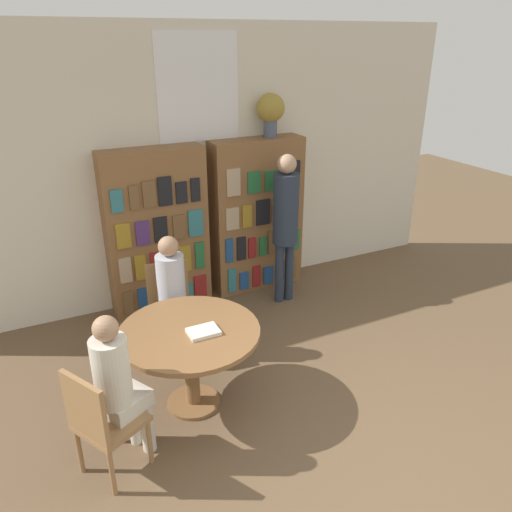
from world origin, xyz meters
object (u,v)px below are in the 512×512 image
at_px(flower_vase, 270,110).
at_px(chair_near_camera, 101,420).
at_px(seated_reader_left, 172,293).
at_px(seated_reader_right, 119,382).
at_px(bookshelf_right, 257,216).
at_px(reading_table, 190,344).
at_px(librarian_standing, 286,215).
at_px(bookshelf_left, 157,232).
at_px(chair_left_side, 171,304).

xyz_separation_m(flower_vase, chair_near_camera, (-2.42, -2.20, -1.61)).
distance_m(seated_reader_left, seated_reader_right, 1.28).
bearing_deg(flower_vase, chair_near_camera, -137.69).
distance_m(bookshelf_right, seated_reader_left, 1.74).
distance_m(reading_table, chair_near_camera, 0.91).
distance_m(chair_near_camera, librarian_standing, 2.96).
height_order(flower_vase, reading_table, flower_vase).
xyz_separation_m(reading_table, librarian_standing, (1.57, 1.26, 0.45)).
xyz_separation_m(bookshelf_left, chair_left_side, (-0.15, -0.86, -0.42)).
relative_size(bookshelf_left, librarian_standing, 1.05).
height_order(bookshelf_left, seated_reader_left, bookshelf_left).
bearing_deg(seated_reader_right, bookshelf_left, 128.20).
xyz_separation_m(chair_near_camera, seated_reader_right, (0.16, 0.09, 0.20)).
distance_m(reading_table, librarian_standing, 2.06).
xyz_separation_m(bookshelf_right, chair_left_side, (-1.35, -0.86, -0.42)).
height_order(bookshelf_left, reading_table, bookshelf_left).
xyz_separation_m(reading_table, seated_reader_left, (0.09, 0.72, 0.10)).
height_order(seated_reader_left, seated_reader_right, seated_reader_left).
height_order(chair_near_camera, seated_reader_right, seated_reader_right).
bearing_deg(seated_reader_right, seated_reader_left, 117.05).
relative_size(bookshelf_right, chair_left_side, 2.06).
xyz_separation_m(seated_reader_right, librarian_standing, (2.19, 1.61, 0.37)).
relative_size(bookshelf_left, seated_reader_left, 1.47).
distance_m(bookshelf_right, chair_near_camera, 3.17).
xyz_separation_m(reading_table, seated_reader_right, (-0.63, -0.35, 0.09)).
xyz_separation_m(flower_vase, librarian_standing, (-0.06, -0.51, -1.05)).
bearing_deg(seated_reader_right, librarian_standing, 97.19).
bearing_deg(reading_table, seated_reader_right, -150.97).
distance_m(seated_reader_right, librarian_standing, 2.75).
bearing_deg(chair_near_camera, seated_reader_right, 90.00).
relative_size(seated_reader_right, librarian_standing, 0.71).
bearing_deg(chair_left_side, reading_table, 90.00).
height_order(reading_table, seated_reader_right, seated_reader_right).
xyz_separation_m(flower_vase, chair_left_side, (-1.52, -0.87, -1.61)).
bearing_deg(chair_near_camera, flower_vase, 103.27).
height_order(chair_near_camera, seated_reader_left, seated_reader_left).
relative_size(reading_table, chair_left_side, 1.29).
xyz_separation_m(bookshelf_left, chair_near_camera, (-1.04, -2.20, -0.42)).
xyz_separation_m(bookshelf_left, librarian_standing, (1.31, -0.50, 0.15)).
relative_size(chair_near_camera, librarian_standing, 0.51).
relative_size(flower_vase, chair_left_side, 0.54).
bearing_deg(chair_left_side, seated_reader_right, 66.29).
relative_size(chair_near_camera, chair_left_side, 1.00).
bearing_deg(librarian_standing, bookshelf_right, 101.60).
bearing_deg(chair_left_side, bookshelf_left, -92.68).
height_order(bookshelf_right, reading_table, bookshelf_right).
height_order(chair_near_camera, chair_left_side, same).
xyz_separation_m(bookshelf_left, bookshelf_right, (1.21, 0.00, 0.00)).
bearing_deg(seated_reader_left, reading_table, 90.00).
height_order(bookshelf_right, flower_vase, flower_vase).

